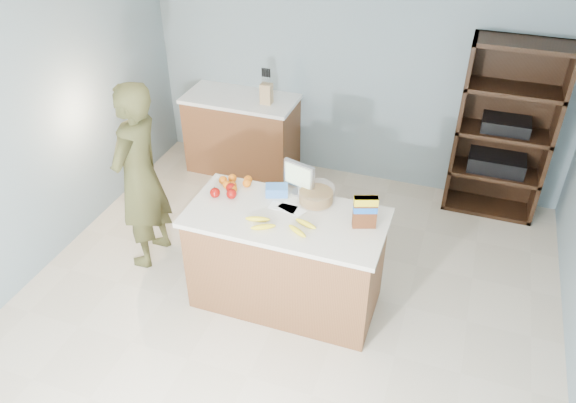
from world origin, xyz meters
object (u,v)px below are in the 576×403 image
(cereal_box, at_px, (365,210))
(person, at_px, (139,177))
(counter_peninsula, at_px, (286,263))
(shelving_unit, at_px, (503,133))
(tv, at_px, (299,176))

(cereal_box, bearing_deg, person, 177.67)
(counter_peninsula, relative_size, person, 0.90)
(shelving_unit, distance_m, cereal_box, 2.21)
(counter_peninsula, distance_m, tv, 0.72)
(counter_peninsula, relative_size, tv, 5.53)
(tv, bearing_deg, person, -172.35)
(tv, bearing_deg, cereal_box, -23.89)
(counter_peninsula, height_order, cereal_box, cereal_box)
(counter_peninsula, xyz_separation_m, shelving_unit, (1.55, 2.05, 0.45))
(person, bearing_deg, shelving_unit, 122.23)
(shelving_unit, relative_size, cereal_box, 6.81)
(counter_peninsula, relative_size, shelving_unit, 0.87)
(shelving_unit, height_order, person, shelving_unit)
(counter_peninsula, height_order, shelving_unit, shelving_unit)
(shelving_unit, xyz_separation_m, tv, (-1.56, -1.72, 0.19))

